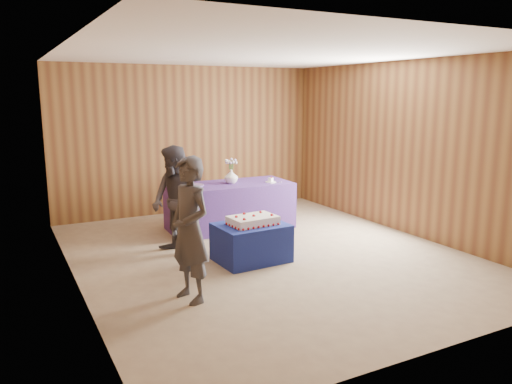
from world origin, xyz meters
TOP-DOWN VIEW (x-y plane):
  - ground at (0.00, 0.00)m, footprint 6.00×6.00m
  - room_shell at (0.00, 0.00)m, footprint 5.04×6.04m
  - cake_table at (-0.31, -0.13)m, footprint 0.93×0.74m
  - serving_table at (0.13, 1.50)m, footprint 2.04×0.98m
  - sheet_cake at (-0.30, -0.15)m, footprint 0.67×0.48m
  - vase at (0.16, 1.50)m, footprint 0.28×0.28m
  - flower_spray at (0.16, 1.50)m, footprint 0.21×0.21m
  - platter at (-0.48, 1.57)m, footprint 0.44×0.44m
  - plate at (0.78, 1.29)m, footprint 0.21×0.21m
  - cake_slice at (0.78, 1.29)m, footprint 0.09×0.09m
  - knife at (0.82, 1.18)m, footprint 0.26×0.09m
  - guest_left at (-1.47, -0.98)m, footprint 0.50×0.64m
  - guest_right at (-1.11, 0.56)m, footprint 0.75×0.86m

SIDE VIEW (x-z plane):
  - ground at x=0.00m, z-range 0.00..0.00m
  - cake_table at x=-0.31m, z-range 0.00..0.50m
  - serving_table at x=0.13m, z-range 0.00..0.75m
  - sheet_cake at x=-0.30m, z-range 0.48..0.63m
  - knife at x=0.82m, z-range 0.75..0.75m
  - guest_right at x=-1.11m, z-range 0.00..1.51m
  - plate at x=0.78m, z-range 0.75..0.76m
  - platter at x=-0.48m, z-range 0.75..0.77m
  - guest_left at x=-1.47m, z-range 0.00..1.56m
  - cake_slice at x=0.78m, z-range 0.75..0.84m
  - vase at x=0.16m, z-range 0.75..0.98m
  - flower_spray at x=0.16m, z-range 1.03..1.19m
  - room_shell at x=0.00m, z-range 0.44..3.16m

